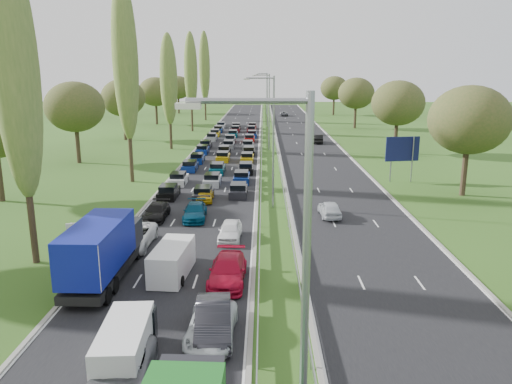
{
  "coord_description": "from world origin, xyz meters",
  "views": [
    {
      "loc": [
        3.58,
        -1.92,
        12.36
      ],
      "look_at": [
        2.92,
        42.92,
        1.5
      ],
      "focal_mm": 35.0,
      "sensor_mm": 36.0,
      "label": 1
    }
  ],
  "objects": [
    {
      "name": "white_van_rear",
      "position": [
        -2.02,
        27.08,
        1.0
      ],
      "size": [
        1.9,
        4.85,
        1.95
      ],
      "rotation": [
        0.0,
        0.0,
        -0.08
      ],
      "color": "silver",
      "rests_on": "near_carriageway"
    },
    {
      "name": "white_van_front",
      "position": [
        -2.3,
        17.32,
        0.98
      ],
      "size": [
        1.86,
        4.74,
        1.9
      ],
      "rotation": [
        0.0,
        0.0,
        0.06
      ],
      "color": "silver",
      "rests_on": "near_carriageway"
    },
    {
      "name": "traffic_queue_fill",
      "position": [
        -2.28,
        77.31,
        0.44
      ],
      "size": [
        9.13,
        68.06,
        0.8
      ],
      "color": "black",
      "rests_on": "ground"
    },
    {
      "name": "near_car_3",
      "position": [
        -5.57,
        39.09,
        0.67
      ],
      "size": [
        1.86,
        4.52,
        1.31
      ],
      "primitive_type": "imported",
      "rotation": [
        0.0,
        0.0,
        -0.01
      ],
      "color": "black",
      "rests_on": "near_carriageway"
    },
    {
      "name": "near_car_9",
      "position": [
        1.22,
        19.74,
        0.82
      ],
      "size": [
        2.07,
        4.95,
        1.59
      ],
      "primitive_type": "imported",
      "rotation": [
        0.0,
        0.0,
        0.08
      ],
      "color": "black",
      "rests_on": "near_carriageway"
    },
    {
      "name": "near_car_10",
      "position": [
        1.16,
        19.42,
        0.69
      ],
      "size": [
        2.31,
        4.83,
        1.33
      ],
      "primitive_type": "imported",
      "rotation": [
        0.0,
        0.0,
        -0.02
      ],
      "color": "silver",
      "rests_on": "near_carriageway"
    },
    {
      "name": "near_carriageway",
      "position": [
        -2.25,
        82.5,
        0.0
      ],
      "size": [
        10.5,
        215.0,
        0.04
      ],
      "primitive_type": "cube",
      "color": "black",
      "rests_on": "ground"
    },
    {
      "name": "woodland_left",
      "position": [
        -22.0,
        62.63,
        7.68
      ],
      "size": [
        8.0,
        166.0,
        11.1
      ],
      "color": "#2D2116",
      "rests_on": "ground"
    },
    {
      "name": "far_car_0",
      "position": [
        9.39,
        40.02,
        0.72
      ],
      "size": [
        1.84,
        4.18,
        1.4
      ],
      "primitive_type": "imported",
      "rotation": [
        0.0,
        0.0,
        3.19
      ],
      "color": "silver",
      "rests_on": "far_carriageway"
    },
    {
      "name": "ground",
      "position": [
        4.5,
        80.0,
        0.0
      ],
      "size": [
        260.0,
        260.0,
        0.0
      ],
      "primitive_type": "plane",
      "color": "#2C4917",
      "rests_on": "ground"
    },
    {
      "name": "direction_sign",
      "position": [
        19.4,
        54.45,
        3.57
      ],
      "size": [
        3.96,
        0.78,
        5.2
      ],
      "color": "gray",
      "rests_on": "ground"
    },
    {
      "name": "lamp_columns",
      "position": [
        4.5,
        78.0,
        6.0
      ],
      "size": [
        0.18,
        140.18,
        12.0
      ],
      "color": "gray",
      "rests_on": "ground"
    },
    {
      "name": "info_sign",
      "position": [
        -9.4,
        31.13,
        1.37
      ],
      "size": [
        1.45,
        0.59,
        2.1
      ],
      "color": "gray",
      "rests_on": "ground"
    },
    {
      "name": "far_car_2",
      "position": [
        9.43,
        141.66,
        0.7
      ],
      "size": [
        2.38,
        4.93,
        1.35
      ],
      "primitive_type": "imported",
      "rotation": [
        0.0,
        0.0,
        3.17
      ],
      "color": "slate",
      "rests_on": "far_carriageway"
    },
    {
      "name": "central_reservation",
      "position": [
        4.5,
        82.5,
        0.55
      ],
      "size": [
        2.36,
        215.0,
        0.32
      ],
      "color": "gray",
      "rests_on": "ground"
    },
    {
      "name": "near_car_6",
      "position": [
        -2.08,
        15.7,
        0.72
      ],
      "size": [
        2.63,
        5.15,
        1.39
      ],
      "primitive_type": "imported",
      "rotation": [
        0.0,
        0.0,
        0.07
      ],
      "color": "slate",
      "rests_on": "near_carriageway"
    },
    {
      "name": "near_car_7",
      "position": [
        -2.25,
        39.08,
        0.7
      ],
      "size": [
        2.14,
        4.76,
        1.35
      ],
      "primitive_type": "imported",
      "rotation": [
        0.0,
        0.0,
        0.05
      ],
      "color": "#053954",
      "rests_on": "near_carriageway"
    },
    {
      "name": "near_car_2",
      "position": [
        -5.79,
        31.97,
        0.81
      ],
      "size": [
        2.72,
        5.74,
        1.58
      ],
      "primitive_type": "imported",
      "rotation": [
        0.0,
        0.0,
        -0.02
      ],
      "color": "white",
      "rests_on": "near_carriageway"
    },
    {
      "name": "near_car_12",
      "position": [
        1.1,
        33.8,
        0.71
      ],
      "size": [
        1.8,
        4.14,
        1.39
      ],
      "primitive_type": "imported",
      "rotation": [
        0.0,
        0.0,
        -0.04
      ],
      "color": "white",
      "rests_on": "near_carriageway"
    },
    {
      "name": "far_car_1",
      "position": [
        13.25,
        86.14,
        0.77
      ],
      "size": [
        1.8,
        4.64,
        1.51
      ],
      "primitive_type": "imported",
      "rotation": [
        0.0,
        0.0,
        3.1
      ],
      "color": "black",
      "rests_on": "far_carriageway"
    },
    {
      "name": "blue_lorry",
      "position": [
        -5.98,
        26.12,
        2.0
      ],
      "size": [
        2.53,
        9.12,
        3.85
      ],
      "rotation": [
        0.0,
        0.0,
        -0.01
      ],
      "color": "black",
      "rests_on": "near_carriageway"
    },
    {
      "name": "near_car_8",
      "position": [
        -2.09,
        45.19,
        0.68
      ],
      "size": [
        1.71,
        3.94,
        1.32
      ],
      "primitive_type": "imported",
      "rotation": [
        0.0,
        0.0,
        0.04
      ],
      "color": "#C5990D",
      "rests_on": "near_carriageway"
    },
    {
      "name": "far_carriageway",
      "position": [
        11.25,
        82.5,
        0.0
      ],
      "size": [
        10.5,
        215.0,
        0.04
      ],
      "primitive_type": "cube",
      "color": "black",
      "rests_on": "ground"
    },
    {
      "name": "poplar_row",
      "position": [
        -11.5,
        68.17,
        12.39
      ],
      "size": [
        2.8,
        127.8,
        22.44
      ],
      "color": "#2D2116",
      "rests_on": "ground"
    },
    {
      "name": "woodland_right",
      "position": [
        24.0,
        66.67,
        7.68
      ],
      "size": [
        8.0,
        153.0,
        11.1
      ],
      "color": "#2D2116",
      "rests_on": "ground"
    },
    {
      "name": "near_car_11",
      "position": [
        1.47,
        25.9,
        0.78
      ],
      "size": [
        2.25,
        5.26,
        1.51
      ],
      "primitive_type": "imported",
      "rotation": [
        0.0,
        0.0,
        -0.03
      ],
      "color": "#AE0A27",
      "rests_on": "near_carriageway"
    }
  ]
}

